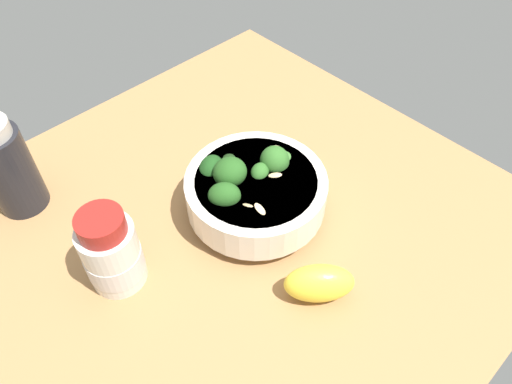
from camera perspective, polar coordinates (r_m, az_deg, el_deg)
name	(u,v)px	position (r cm, az deg, el deg)	size (l,w,h in cm)	color
ground_plane	(240,226)	(68.05, -1.93, -4.03)	(69.46, 69.46, 3.49)	#996D42
bowl_of_broccoli	(254,190)	(64.34, -0.21, 0.28)	(18.55, 18.55, 9.35)	silver
lemon_wedge	(319,283)	(58.29, 7.36, -10.51)	(8.30, 4.12, 5.19)	yellow
bottle_tall	(112,253)	(59.69, -16.47, -6.88)	(6.83, 6.83, 11.52)	beige
bottle_short	(8,168)	(71.26, -26.98, 2.53)	(6.58, 6.58, 14.18)	black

